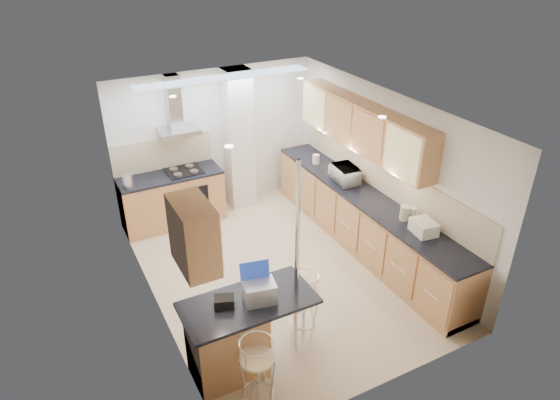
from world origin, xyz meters
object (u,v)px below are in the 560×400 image
laptop (260,292)px  bar_stool_near (257,375)px  bread_bin (424,227)px  microwave (346,174)px  bar_stool_end (304,306)px

laptop → bar_stool_near: (-0.29, -0.53, -0.59)m
bar_stool_near → bread_bin: bearing=23.2°
bread_bin → microwave: bearing=100.0°
bar_stool_end → bread_bin: (1.87, 0.07, 0.55)m
bar_stool_end → bar_stool_near: bearing=148.8°
microwave → laptop: 3.19m
microwave → bar_stool_end: (-1.81, -1.82, -0.60)m
bar_stool_near → bar_stool_end: size_ratio=1.01×
bar_stool_near → bar_stool_end: 1.20m
laptop → bar_stool_end: bearing=26.8°
laptop → bar_stool_near: laptop is taller
microwave → laptop: microwave is taller
bar_stool_near → bread_bin: bread_bin is taller
microwave → bar_stool_near: size_ratio=0.52×
laptop → bar_stool_end: 0.92m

